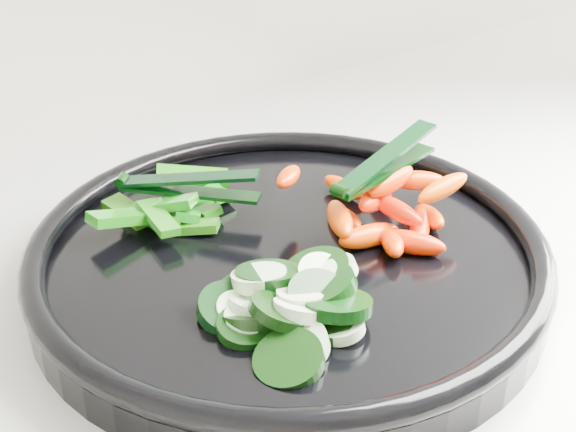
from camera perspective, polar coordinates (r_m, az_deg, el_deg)
veggie_tray at (r=0.58m, az=0.00°, el=-2.97°), size 0.42×0.42×0.04m
cucumber_pile at (r=0.51m, az=-0.45°, el=-6.20°), size 0.12×0.13×0.04m
carrot_pile at (r=0.60m, az=6.78°, el=0.74°), size 0.14×0.14×0.05m
pepper_pile at (r=0.63m, az=-8.19°, el=0.64°), size 0.13×0.10×0.04m
tong_carrot at (r=0.60m, az=6.76°, el=3.62°), size 0.11×0.04×0.02m
tong_pepper at (r=0.62m, az=-7.35°, el=2.21°), size 0.09×0.09×0.02m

